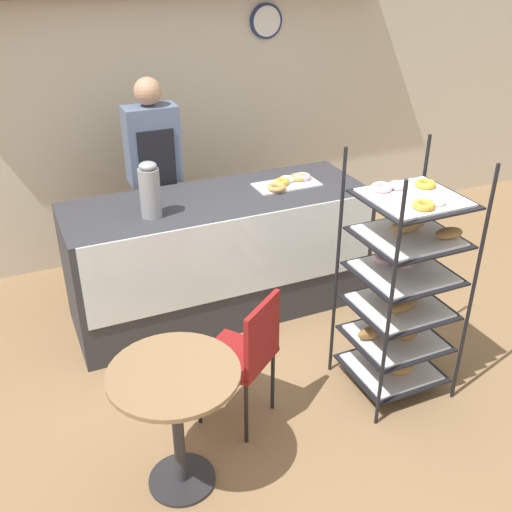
# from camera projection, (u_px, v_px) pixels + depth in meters

# --- Properties ---
(ground_plane) EXTENTS (14.00, 14.00, 0.00)m
(ground_plane) POSITION_uv_depth(u_px,v_px,m) (279.00, 388.00, 3.90)
(ground_plane) COLOR olive
(back_wall) EXTENTS (10.00, 0.30, 2.70)m
(back_wall) POSITION_uv_depth(u_px,v_px,m) (166.00, 100.00, 5.07)
(back_wall) COLOR beige
(back_wall) RESTS_ON ground_plane
(display_counter) EXTENTS (2.22, 0.78, 0.94)m
(display_counter) POSITION_uv_depth(u_px,v_px,m) (220.00, 255.00, 4.52)
(display_counter) COLOR #333338
(display_counter) RESTS_ON ground_plane
(pastry_rack) EXTENTS (0.60, 0.58, 1.57)m
(pastry_rack) POSITION_uv_depth(u_px,v_px,m) (402.00, 288.00, 3.61)
(pastry_rack) COLOR black
(pastry_rack) RESTS_ON ground_plane
(person_worker) EXTENTS (0.40, 0.23, 1.71)m
(person_worker) POSITION_uv_depth(u_px,v_px,m) (155.00, 178.00, 4.64)
(person_worker) COLOR #282833
(person_worker) RESTS_ON ground_plane
(cafe_table) EXTENTS (0.66, 0.66, 0.75)m
(cafe_table) POSITION_uv_depth(u_px,v_px,m) (176.00, 402.00, 2.98)
(cafe_table) COLOR #262628
(cafe_table) RESTS_ON ground_plane
(cafe_chair) EXTENTS (0.53, 0.53, 0.86)m
(cafe_chair) POSITION_uv_depth(u_px,v_px,m) (248.00, 350.00, 3.40)
(cafe_chair) COLOR black
(cafe_chair) RESTS_ON ground_plane
(coffee_carafe) EXTENTS (0.14, 0.14, 0.38)m
(coffee_carafe) POSITION_uv_depth(u_px,v_px,m) (150.00, 190.00, 3.93)
(coffee_carafe) COLOR gray
(coffee_carafe) RESTS_ON display_counter
(donut_tray_counter) EXTENTS (0.49, 0.27, 0.05)m
(donut_tray_counter) POSITION_uv_depth(u_px,v_px,m) (290.00, 182.00, 4.52)
(donut_tray_counter) COLOR silver
(donut_tray_counter) RESTS_ON display_counter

